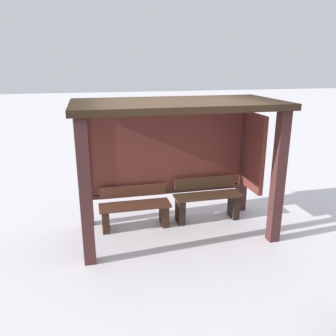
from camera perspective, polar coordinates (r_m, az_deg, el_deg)
The scene contains 4 objects.
ground_plane at distance 5.95m, azimuth 1.46°, elevation -10.60°, with size 60.00×60.00×0.00m, color white.
bus_shelter at distance 5.60m, azimuth 2.07°, elevation 5.21°, with size 3.23×1.57×2.22m.
bench_left_inside at distance 6.01m, azimuth -5.58°, elevation -6.89°, with size 1.23×0.39×0.71m.
bench_center_inside at distance 6.28m, azimuth 6.58°, elevation -5.48°, with size 1.23×0.36×0.77m.
Camera 1 is at (-1.33, -5.09, 2.77)m, focal length 36.37 mm.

